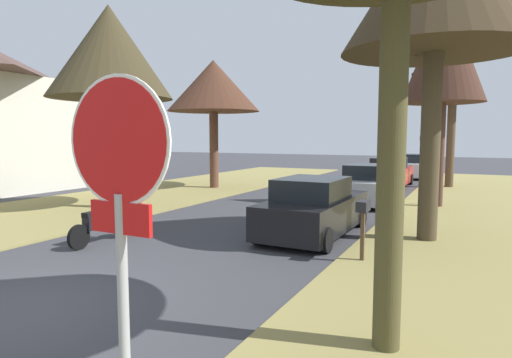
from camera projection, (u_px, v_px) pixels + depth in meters
The scene contains 13 objects.
ground_plane at pixel (16, 311), 6.57m from camera, with size 120.00×120.00×0.00m, color #38383D.
stop_sign_near at pixel (120, 210), 2.65m from camera, with size 0.81×0.07×2.98m.
stop_sign_far at pixel (430, 150), 16.81m from camera, with size 0.81×0.56×2.94m.
street_tree_right_mid_b at pixel (444, 49), 15.80m from camera, with size 2.98×2.98×7.83m.
street_tree_right_far at pixel (454, 72), 22.20m from camera, with size 3.02×3.02×7.54m.
street_tree_left_mid_a at pixel (109, 53), 15.48m from camera, with size 4.44×4.44×7.32m.
street_tree_left_mid_b at pixel (213, 87), 21.98m from camera, with size 4.72×4.72×6.52m.
parked_sedan_black at pixel (314, 209), 11.65m from camera, with size 1.99×4.42×1.57m.
parked_sedan_silver at pixel (370, 185), 17.35m from camera, with size 1.99×4.42×1.57m.
parked_sedan_red at pixel (389, 173), 23.07m from camera, with size 1.99×4.42×1.57m.
parked_sedan_white at pixel (411, 167), 28.34m from camera, with size 1.99×4.42×1.57m.
parked_motorcycle at pixel (101, 224), 10.78m from camera, with size 0.60×2.05×0.97m.
curbside_mailbox at pixel (363, 213), 9.06m from camera, with size 0.22×0.44×1.27m.
Camera 1 is at (6.13, -4.01, 2.64)m, focal length 30.25 mm.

